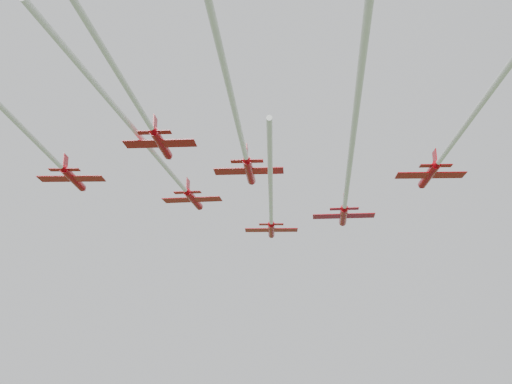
% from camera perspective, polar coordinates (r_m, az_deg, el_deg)
% --- Properties ---
extents(jet_lead, '(12.45, 54.38, 2.66)m').
position_cam_1_polar(jet_lead, '(96.50, 1.34, -1.66)').
color(jet_lead, '#C0000C').
extents(jet_row2_left, '(9.11, 61.49, 2.71)m').
position_cam_1_polar(jet_row2_left, '(85.26, -7.91, 2.09)').
color(jet_row2_left, '#C0000C').
extents(jet_row2_right, '(10.20, 69.10, 2.75)m').
position_cam_1_polar(jet_row2_right, '(79.12, 8.17, 1.15)').
color(jet_row2_right, '#C0000C').
extents(jet_row3_left, '(12.75, 56.24, 2.56)m').
position_cam_1_polar(jet_row3_left, '(75.04, -19.04, 4.34)').
color(jet_row3_left, '#C0000C').
extents(jet_row3_mid, '(12.32, 68.33, 2.65)m').
position_cam_1_polar(jet_row3_mid, '(64.59, -1.84, 7.00)').
color(jet_row3_mid, '#C0000C').
extents(jet_row3_right, '(12.69, 60.33, 2.51)m').
position_cam_1_polar(jet_row3_right, '(67.75, 18.03, 5.52)').
color(jet_row3_right, '#C0000C').
extents(jet_row4_left, '(11.41, 67.00, 2.45)m').
position_cam_1_polar(jet_row4_left, '(57.40, -12.47, 10.79)').
color(jet_row4_left, '#C0000C').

